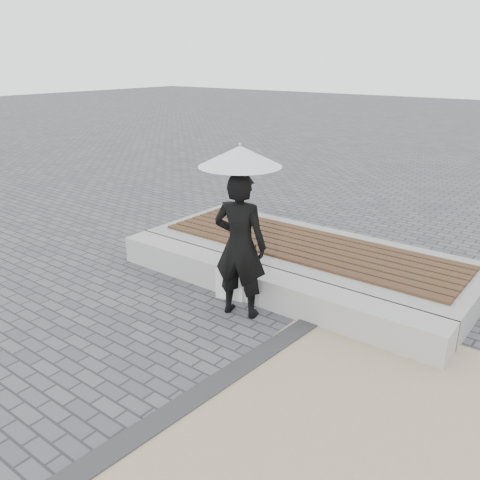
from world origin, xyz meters
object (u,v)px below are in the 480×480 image
handbag (242,253)px  parasol (240,156)px  seating_ledge (261,285)px  woman (240,246)px  canvas_tote (231,284)px

handbag → parasol: bearing=-67.1°
parasol → handbag: (-0.44, 0.61, -1.49)m
seating_ledge → parasol: bearing=-87.4°
woman → canvas_tote: woman is taller
woman → seating_ledge: bearing=-102.2°
seating_ledge → canvas_tote: canvas_tote is taller
handbag → woman: bearing=-67.1°
canvas_tote → woman: bearing=-53.4°
woman → canvas_tote: (-0.37, 0.27, -0.72)m
seating_ledge → woman: bearing=-87.4°
parasol → canvas_tote: bearing=143.1°
canvas_tote → handbag: bearing=86.4°
seating_ledge → parasol: 1.90m
woman → canvas_tote: 0.85m
seating_ledge → canvas_tote: (-0.34, -0.23, 0.00)m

